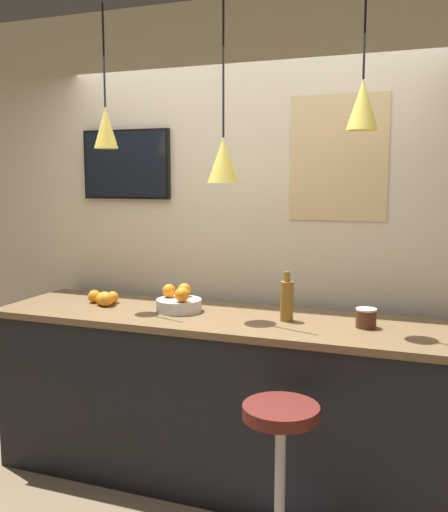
{
  "coord_description": "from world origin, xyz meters",
  "views": [
    {
      "loc": [
        1.12,
        -2.39,
        1.78
      ],
      "look_at": [
        0.0,
        0.62,
        1.35
      ],
      "focal_mm": 40.0,
      "sensor_mm": 36.0,
      "label": 1
    }
  ],
  "objects_px": {
    "bar_stool": "(280,466)",
    "fruit_bowl": "(179,302)",
    "mounted_tv": "(126,164)",
    "juice_bottle": "(287,300)",
    "spread_jar": "(366,318)"
  },
  "relations": [
    {
      "from": "spread_jar",
      "to": "bar_stool",
      "type": "bearing_deg",
      "value": -114.62
    },
    {
      "from": "fruit_bowl",
      "to": "mounted_tv",
      "type": "bearing_deg",
      "value": 144.91
    },
    {
      "from": "mounted_tv",
      "to": "bar_stool",
      "type": "bearing_deg",
      "value": -37.26
    },
    {
      "from": "spread_jar",
      "to": "mounted_tv",
      "type": "xyz_separation_m",
      "value": [
        -1.67,
        0.4,
        0.83
      ]
    },
    {
      "from": "bar_stool",
      "to": "spread_jar",
      "type": "distance_m",
      "value": 0.91
    },
    {
      "from": "juice_bottle",
      "to": "spread_jar",
      "type": "xyz_separation_m",
      "value": [
        0.43,
        0.0,
        -0.07
      ]
    },
    {
      "from": "mounted_tv",
      "to": "juice_bottle",
      "type": "bearing_deg",
      "value": -18.14
    },
    {
      "from": "fruit_bowl",
      "to": "spread_jar",
      "type": "relative_size",
      "value": 2.48
    },
    {
      "from": "spread_jar",
      "to": "mounted_tv",
      "type": "distance_m",
      "value": 1.91
    },
    {
      "from": "bar_stool",
      "to": "mounted_tv",
      "type": "bearing_deg",
      "value": 142.74
    },
    {
      "from": "bar_stool",
      "to": "juice_bottle",
      "type": "xyz_separation_m",
      "value": [
        -0.14,
        0.64,
        0.64
      ]
    },
    {
      "from": "bar_stool",
      "to": "fruit_bowl",
      "type": "xyz_separation_m",
      "value": [
        -0.8,
        0.64,
        0.57
      ]
    },
    {
      "from": "spread_jar",
      "to": "mounted_tv",
      "type": "height_order",
      "value": "mounted_tv"
    },
    {
      "from": "fruit_bowl",
      "to": "juice_bottle",
      "type": "distance_m",
      "value": 0.66
    },
    {
      "from": "fruit_bowl",
      "to": "spread_jar",
      "type": "xyz_separation_m",
      "value": [
        1.09,
        -0.0,
        -0.0
      ]
    }
  ]
}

